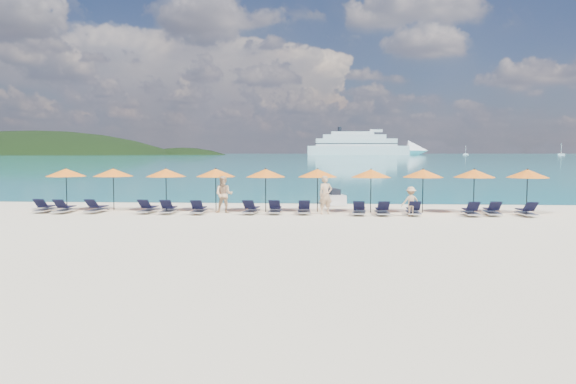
{
  "coord_description": "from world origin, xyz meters",
  "views": [
    {
      "loc": [
        1.85,
        -23.64,
        3.11
      ],
      "look_at": [
        0.0,
        3.0,
        1.2
      ],
      "focal_mm": 35.0,
      "sensor_mm": 36.0,
      "label": 1
    }
  ],
  "objects": [
    {
      "name": "ground",
      "position": [
        0.0,
        0.0,
        0.0
      ],
      "size": [
        1400.0,
        1400.0,
        0.0
      ],
      "primitive_type": "plane",
      "color": "beige"
    },
    {
      "name": "umbrella_7",
      "position": [
        6.76,
        5.41,
        2.02
      ],
      "size": [
        2.1,
        2.1,
        2.28
      ],
      "color": "black",
      "rests_on": "ground"
    },
    {
      "name": "umbrella_2",
      "position": [
        -6.58,
        5.26,
        2.02
      ],
      "size": [
        2.1,
        2.1,
        2.28
      ],
      "color": "black",
      "rests_on": "ground"
    },
    {
      "name": "umbrella_8",
      "position": [
        9.34,
        5.46,
        2.02
      ],
      "size": [
        2.1,
        2.1,
        2.28
      ],
      "color": "black",
      "rests_on": "ground"
    },
    {
      "name": "beachgoer_c",
      "position": [
        5.91,
        3.72,
        0.72
      ],
      "size": [
        0.99,
        0.6,
        1.44
      ],
      "primitive_type": "imported",
      "rotation": [
        0.0,
        0.0,
        3.33
      ],
      "color": "tan",
      "rests_on": "ground"
    },
    {
      "name": "lounger_1",
      "position": [
        -11.48,
        3.93,
        0.24
      ],
      "size": [
        0.66,
        1.71,
        0.66
      ],
      "rotation": [
        0.0,
        0.0,
        0.02
      ],
      "color": "silver",
      "rests_on": "ground"
    },
    {
      "name": "umbrella_0",
      "position": [
        -12.01,
        5.29,
        2.02
      ],
      "size": [
        2.1,
        2.1,
        2.28
      ],
      "color": "black",
      "rests_on": "ground"
    },
    {
      "name": "lounger_6",
      "position": [
        -1.93,
        4.16,
        0.24
      ],
      "size": [
        0.78,
        1.75,
        0.66
      ],
      "rotation": [
        0.0,
        0.0,
        -0.1
      ],
      "color": "silver",
      "rests_on": "ground"
    },
    {
      "name": "sea",
      "position": [
        0.0,
        660.0,
        0.01
      ],
      "size": [
        1600.0,
        1300.0,
        0.01
      ],
      "primitive_type": "cube",
      "color": "#1FA9B2",
      "rests_on": "ground"
    },
    {
      "name": "umbrella_9",
      "position": [
        11.95,
        5.4,
        2.02
      ],
      "size": [
        2.1,
        2.1,
        2.28
      ],
      "color": "black",
      "rests_on": "ground"
    },
    {
      "name": "lounger_9",
      "position": [
        3.45,
        4.04,
        0.24
      ],
      "size": [
        0.77,
        1.75,
        0.66
      ],
      "rotation": [
        0.0,
        0.0,
        -0.09
      ],
      "color": "silver",
      "rests_on": "ground"
    },
    {
      "name": "cruise_ship",
      "position": [
        42.57,
        534.5,
        8.59
      ],
      "size": [
        119.38,
        25.2,
        33.0
      ],
      "rotation": [
        0.0,
        0.0,
        0.05
      ],
      "color": "silver",
      "rests_on": "ground"
    },
    {
      "name": "beachgoer_b",
      "position": [
        -3.37,
        4.49,
        0.95
      ],
      "size": [
        0.94,
        0.56,
        1.9
      ],
      "primitive_type": "imported",
      "rotation": [
        0.0,
        0.0,
        -0.03
      ],
      "color": "tan",
      "rests_on": "ground"
    },
    {
      "name": "lounger_8",
      "position": [
        0.71,
        4.27,
        0.24
      ],
      "size": [
        0.74,
        1.74,
        0.66
      ],
      "rotation": [
        0.0,
        0.0,
        0.07
      ],
      "color": "silver",
      "rests_on": "ground"
    },
    {
      "name": "umbrella_3",
      "position": [
        -3.96,
        5.39,
        2.02
      ],
      "size": [
        2.1,
        2.1,
        2.28
      ],
      "color": "black",
      "rests_on": "ground"
    },
    {
      "name": "beachgoer_a",
      "position": [
        1.79,
        4.32,
        0.96
      ],
      "size": [
        0.82,
        0.69,
        1.93
      ],
      "primitive_type": "imported",
      "rotation": [
        0.0,
        0.0,
        0.37
      ],
      "color": "tan",
      "rests_on": "ground"
    },
    {
      "name": "lounger_0",
      "position": [
        -12.62,
        4.13,
        0.24
      ],
      "size": [
        0.74,
        1.74,
        0.66
      ],
      "rotation": [
        0.0,
        0.0,
        0.07
      ],
      "color": "silver",
      "rests_on": "ground"
    },
    {
      "name": "umbrella_5",
      "position": [
        1.37,
        5.45,
        2.02
      ],
      "size": [
        2.1,
        2.1,
        2.28
      ],
      "color": "black",
      "rests_on": "ground"
    },
    {
      "name": "umbrella_4",
      "position": [
        -1.32,
        5.22,
        2.02
      ],
      "size": [
        2.1,
        2.1,
        2.28
      ],
      "color": "black",
      "rests_on": "ground"
    },
    {
      "name": "jetski",
      "position": [
        2.25,
        9.64,
        0.38
      ],
      "size": [
        1.49,
        2.7,
        0.91
      ],
      "rotation": [
        0.0,
        0.0,
        0.22
      ],
      "color": "silver",
      "rests_on": "ground"
    },
    {
      "name": "lounger_14",
      "position": [
        11.49,
        4.06,
        0.24
      ],
      "size": [
        0.65,
        1.71,
        0.66
      ],
      "rotation": [
        0.0,
        0.0,
        0.02
      ],
      "color": "silver",
      "rests_on": "ground"
    },
    {
      "name": "lounger_5",
      "position": [
        -4.56,
        3.97,
        0.24
      ],
      "size": [
        0.69,
        1.73,
        0.66
      ],
      "rotation": [
        0.0,
        0.0,
        0.04
      ],
      "color": "silver",
      "rests_on": "ground"
    },
    {
      "name": "sailboat_far",
      "position": [
        211.06,
        494.84,
        1.13
      ],
      "size": [
        6.0,
        2.0,
        11.0
      ],
      "color": "silver",
      "rests_on": "ground"
    },
    {
      "name": "lounger_4",
      "position": [
        -6.11,
        4.02,
        0.24
      ],
      "size": [
        0.71,
        1.73,
        0.66
      ],
      "rotation": [
        0.0,
        0.0,
        0.05
      ],
      "color": "silver",
      "rests_on": "ground"
    },
    {
      "name": "umbrella_1",
      "position": [
        -9.49,
        5.44,
        2.02
      ],
      "size": [
        2.1,
        2.1,
        2.28
      ],
      "color": "black",
      "rests_on": "ground"
    },
    {
      "name": "lounger_12",
      "position": [
        8.84,
        4.03,
        0.24
      ],
      "size": [
        0.66,
        1.72,
        0.66
      ],
      "rotation": [
        0.0,
        0.0,
        -0.03
      ],
      "color": "silver",
      "rests_on": "ground"
    },
    {
      "name": "lounger_10",
      "position": [
        4.57,
        3.99,
        0.24
      ],
      "size": [
        0.64,
        1.71,
        0.66
      ],
      "rotation": [
        0.0,
        0.0,
        0.01
      ],
      "color": "silver",
      "rests_on": "ground"
    },
    {
      "name": "headland_main",
      "position": [
        -300.0,
        540.0,
        -38.0
      ],
      "size": [
        374.0,
        242.0,
        126.5
      ],
      "color": "black",
      "rests_on": "ground"
    },
    {
      "name": "umbrella_6",
      "position": [
        4.1,
        5.23,
        2.02
      ],
      "size": [
        2.1,
        2.1,
        2.28
      ],
      "color": "black",
      "rests_on": "ground"
    },
    {
      "name": "headland_small",
      "position": [
        -150.0,
        560.0,
        -35.0
      ],
      "size": [
        162.0,
        126.0,
        85.5
      ],
      "color": "black",
      "rests_on": "ground"
    },
    {
      "name": "lounger_13",
      "position": [
        9.92,
        4.23,
        0.24
      ],
      "size": [
        0.7,
        1.73,
        0.66
      ],
      "rotation": [
        0.0,
        0.0,
        -0.05
      ],
      "color": "silver",
      "rests_on": "ground"
    },
    {
      "name": "sailboat_near",
      "position": [
        145.07,
        569.06,
        1.03
      ],
      "size": [
        5.46,
        1.82,
        10.01
      ],
      "color": "silver",
      "rests_on": "ground"
    },
    {
      "name": "lounger_2",
      "position": [
        -9.89,
        4.14,
        0.24
      ],
      "size": [
        0.73,
        1.74,
        0.66
      ],
      "rotation": [
        0.0,
        0.0,
        -0.07
      ],
      "color": "silver",
      "rests_on": "ground"
    },
    {
      "name": "lounger_11",
      "position": [
        6.09,
        4.1,
        0.24
      ],
      "size": [
        0.68,
        1.72,
        0.66
      ],
      "rotation": [
        0.0,
        0.0,
        -0.04
      ],
      "color": "silver",
      "rests_on": "ground"
    },
    {
      "name": "lounger_3",
      "position": [
        -7.21,
        4.16,
        0.24
      ],
      "size": [
        0.7,
        1.73,
        0.66
      ],
      "rotation": [
        0.0,
        0.0,
        -0.05
      ],
      "color": "silver",
      "rests_on": "ground"
    },
    {
      "name": "lounger_7",
      "position": [
        -0.73,
        4.29,
        0.24
      ],
      "size": [
        0.65,
        1.71,
        0.66
      ],
      "rotation": [
        0.0,
        0.0,
        0.02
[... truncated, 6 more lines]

